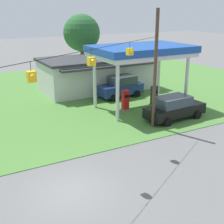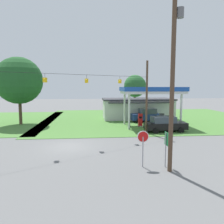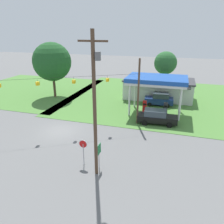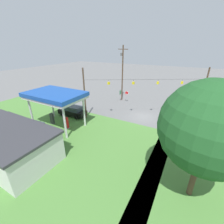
# 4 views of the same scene
# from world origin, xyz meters

# --- Properties ---
(ground_plane) EXTENTS (160.00, 160.00, 0.00)m
(ground_plane) POSITION_xyz_m (0.00, 0.00, 0.00)
(ground_plane) COLOR slate
(grass_verge_station_corner) EXTENTS (36.00, 28.00, 0.04)m
(grass_verge_station_corner) POSITION_xyz_m (12.26, 17.08, 0.02)
(grass_verge_station_corner) COLOR #4C7F38
(grass_verge_station_corner) RESTS_ON ground
(gas_station_canopy) EXTENTS (8.22, 5.33, 5.41)m
(gas_station_canopy) POSITION_xyz_m (10.26, 9.38, 4.87)
(gas_station_canopy) COLOR silver
(gas_station_canopy) RESTS_ON ground
(gas_station_store) EXTENTS (11.87, 6.46, 3.45)m
(gas_station_store) POSITION_xyz_m (9.93, 17.06, 1.74)
(gas_station_store) COLOR silver
(gas_station_store) RESTS_ON ground
(fuel_pump_near) EXTENTS (0.71, 0.56, 1.79)m
(fuel_pump_near) POSITION_xyz_m (8.75, 9.38, 0.85)
(fuel_pump_near) COLOR gray
(fuel_pump_near) RESTS_ON ground
(fuel_pump_far) EXTENTS (0.71, 0.56, 1.79)m
(fuel_pump_far) POSITION_xyz_m (11.77, 9.38, 0.85)
(fuel_pump_far) COLOR gray
(fuel_pump_far) RESTS_ON ground
(car_at_pumps_front) EXTENTS (5.14, 2.36, 1.90)m
(car_at_pumps_front) POSITION_xyz_m (10.91, 5.58, 0.97)
(car_at_pumps_front) COLOR black
(car_at_pumps_front) RESTS_ON ground
(car_at_pumps_rear) EXTENTS (4.60, 2.38, 2.10)m
(car_at_pumps_rear) POSITION_xyz_m (10.54, 13.18, 1.05)
(car_at_pumps_rear) COLOR navy
(car_at_pumps_rear) RESTS_ON ground
(stop_sign_roadside) EXTENTS (0.80, 0.08, 2.50)m
(stop_sign_roadside) POSITION_xyz_m (5.57, -5.62, 1.81)
(stop_sign_roadside) COLOR #99999E
(stop_sign_roadside) RESTS_ON ground
(route_sign) EXTENTS (0.10, 0.70, 2.40)m
(route_sign) POSITION_xyz_m (7.14, -5.77, 1.71)
(route_sign) COLOR gray
(route_sign) RESTS_ON ground
(utility_pole_main) EXTENTS (2.20, 0.44, 11.63)m
(utility_pole_main) POSITION_xyz_m (7.18, -6.53, 6.45)
(utility_pole_main) COLOR #4C3828
(utility_pole_main) RESTS_ON ground
(signal_span_gantry) EXTENTS (17.19, 10.24, 8.39)m
(signal_span_gantry) POSITION_xyz_m (0.00, -0.01, 4.58)
(signal_span_gantry) COLOR #4C3828
(signal_span_gantry) RESTS_ON ground
(tree_behind_station) EXTENTS (4.30, 4.30, 7.73)m
(tree_behind_station) POSITION_xyz_m (10.49, 22.21, 5.54)
(tree_behind_station) COLOR #4C3828
(tree_behind_station) RESTS_ON ground
(tree_west_verge) EXTENTS (6.63, 6.63, 9.63)m
(tree_west_verge) POSITION_xyz_m (-8.14, 12.59, 6.30)
(tree_west_verge) COLOR #4C3828
(tree_west_verge) RESTS_ON ground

